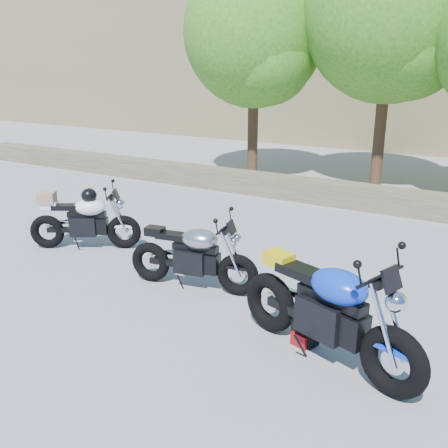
{
  "coord_description": "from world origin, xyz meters",
  "views": [
    {
      "loc": [
        3.7,
        -5.02,
        2.99
      ],
      "look_at": [
        0.2,
        1.0,
        0.75
      ],
      "focal_mm": 40.0,
      "sensor_mm": 36.0,
      "label": 1
    }
  ],
  "objects_px": {
    "blue_bike": "(327,311)",
    "silver_bike": "(193,257)",
    "backpack": "(305,330)",
    "white_bike": "(84,219)"
  },
  "relations": [
    {
      "from": "silver_bike",
      "to": "backpack",
      "type": "bearing_deg",
      "value": -27.6
    },
    {
      "from": "blue_bike",
      "to": "silver_bike",
      "type": "bearing_deg",
      "value": 179.19
    },
    {
      "from": "silver_bike",
      "to": "white_bike",
      "type": "distance_m",
      "value": 2.5
    },
    {
      "from": "white_bike",
      "to": "blue_bike",
      "type": "bearing_deg",
      "value": -44.24
    },
    {
      "from": "white_bike",
      "to": "blue_bike",
      "type": "distance_m",
      "value": 4.8
    },
    {
      "from": "blue_bike",
      "to": "backpack",
      "type": "distance_m",
      "value": 0.53
    },
    {
      "from": "silver_bike",
      "to": "white_bike",
      "type": "height_order",
      "value": "white_bike"
    },
    {
      "from": "silver_bike",
      "to": "backpack",
      "type": "xyz_separation_m",
      "value": [
        1.88,
        -0.61,
        -0.29
      ]
    },
    {
      "from": "silver_bike",
      "to": "backpack",
      "type": "height_order",
      "value": "silver_bike"
    },
    {
      "from": "silver_bike",
      "to": "white_bike",
      "type": "relative_size",
      "value": 1.12
    }
  ]
}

